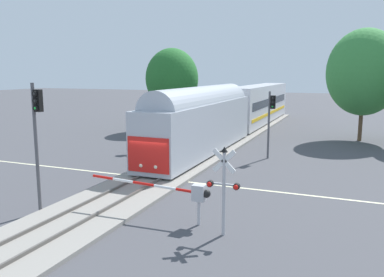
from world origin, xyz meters
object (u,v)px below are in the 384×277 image
(oak_behind_train, at_px, (172,79))
(traffic_signal_far_side, at_px, (271,114))
(crossing_signal_mast, at_px, (224,182))
(oak_far_right, at_px, (364,72))
(crossing_gate_near, at_px, (184,192))
(commuter_train, at_px, (236,109))
(traffic_signal_median, at_px, (37,128))
(crossing_gate_far, at_px, (142,137))

(oak_behind_train, bearing_deg, traffic_signal_far_side, -39.37)
(crossing_signal_mast, height_order, oak_far_right, oak_far_right)
(crossing_gate_near, xyz_separation_m, traffic_signal_far_side, (0.86, 14.64, 2.04))
(crossing_signal_mast, bearing_deg, oak_far_right, 78.64)
(commuter_train, height_order, crossing_gate_near, commuter_train)
(commuter_train, bearing_deg, traffic_signal_median, -94.77)
(crossing_gate_near, distance_m, crossing_signal_mast, 2.27)
(commuter_train, bearing_deg, traffic_signal_far_side, -60.55)
(traffic_signal_far_side, height_order, oak_far_right, oak_far_right)
(traffic_signal_median, distance_m, oak_far_right, 30.90)
(commuter_train, xyz_separation_m, traffic_signal_median, (-2.14, -25.65, 1.29))
(traffic_signal_far_side, height_order, oak_behind_train, oak_behind_train)
(commuter_train, bearing_deg, crossing_gate_far, -110.32)
(commuter_train, relative_size, crossing_gate_far, 6.28)
(crossing_signal_mast, xyz_separation_m, crossing_gate_far, (-10.99, 12.95, -0.84))
(crossing_gate_near, xyz_separation_m, oak_far_right, (7.36, 25.99, 5.14))
(crossing_signal_mast, xyz_separation_m, traffic_signal_far_side, (-1.14, 15.31, 1.20))
(oak_far_right, bearing_deg, crossing_gate_far, -140.01)
(traffic_signal_median, distance_m, traffic_signal_far_side, 17.75)
(commuter_train, xyz_separation_m, oak_behind_train, (-7.89, 1.33, 3.04))
(traffic_signal_median, height_order, traffic_signal_far_side, traffic_signal_median)
(crossing_gate_far, bearing_deg, crossing_gate_near, -53.79)
(oak_far_right, bearing_deg, traffic_signal_far_side, -119.79)
(crossing_gate_near, bearing_deg, oak_far_right, 74.20)
(commuter_train, xyz_separation_m, crossing_gate_near, (4.56, -24.24, -1.37))
(crossing_gate_far, relative_size, traffic_signal_median, 1.08)
(oak_far_right, bearing_deg, oak_behind_train, -178.76)
(oak_behind_train, bearing_deg, crossing_gate_near, -64.02)
(commuter_train, height_order, oak_far_right, oak_far_right)
(crossing_gate_far, relative_size, oak_far_right, 0.62)
(traffic_signal_median, bearing_deg, oak_far_right, 62.84)
(crossing_gate_near, bearing_deg, crossing_signal_mast, -18.61)
(oak_behind_train, bearing_deg, oak_far_right, 1.24)
(oak_far_right, bearing_deg, crossing_gate_near, -105.80)
(crossing_gate_near, distance_m, oak_far_right, 27.50)
(crossing_signal_mast, distance_m, oak_behind_train, 30.17)
(crossing_gate_far, xyz_separation_m, oak_far_right, (16.35, 13.71, 5.14))
(traffic_signal_median, relative_size, oak_far_right, 0.57)
(traffic_signal_median, bearing_deg, crossing_gate_near, 11.89)
(crossing_gate_far, bearing_deg, crossing_signal_mast, -49.69)
(crossing_signal_mast, bearing_deg, traffic_signal_median, -175.15)
(commuter_train, distance_m, crossing_gate_near, 24.70)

